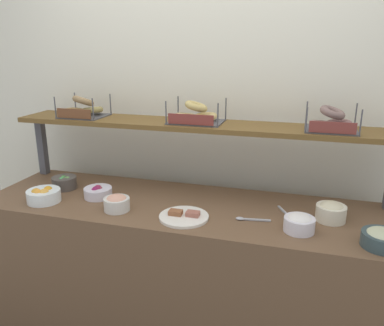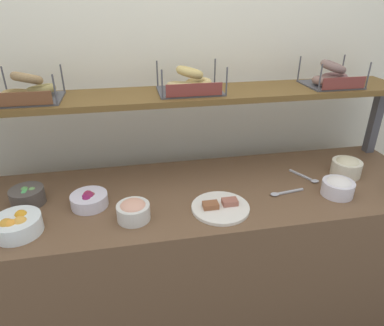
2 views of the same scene
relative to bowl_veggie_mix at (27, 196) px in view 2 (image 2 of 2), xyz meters
The scene contains 17 objects.
ground_plane 1.21m from the bowl_veggie_mix, ahead, with size 8.00×8.00×0.00m, color #595651.
back_wall 1.01m from the bowl_veggie_mix, 31.97° to the left, with size 3.57×0.06×2.40m, color white.
deli_counter 0.94m from the bowl_veggie_mix, ahead, with size 2.37×0.70×0.85m, color brown.
shelf_riser_right 1.96m from the bowl_veggie_mix, ahead, with size 0.05×0.05×0.40m, color #4C4C51.
upper_shelf 0.92m from the bowl_veggie_mix, 15.60° to the left, with size 2.33×0.32×0.03m, color brown.
bowl_veggie_mix is the anchor object (origin of this frame).
bowl_cream_cheese 1.47m from the bowl_veggie_mix, ahead, with size 0.15×0.15×0.09m.
bowl_lox_spread 0.53m from the bowl_veggie_mix, 24.48° to the right, with size 0.14×0.14×0.09m.
bowl_fruit_salad 0.23m from the bowl_veggie_mix, 87.53° to the right, with size 0.19×0.19×0.09m.
bowl_potato_salad 1.62m from the bowl_veggie_mix, ahead, with size 0.15×0.15×0.11m.
bowl_beet_salad 0.29m from the bowl_veggie_mix, 15.17° to the right, with size 0.17×0.17×0.08m.
serving_plate_white 0.90m from the bowl_veggie_mix, 13.93° to the right, with size 0.27×0.27×0.04m.
serving_spoon_near_plate 1.40m from the bowl_veggie_mix, ahead, with size 0.10×0.16×0.01m.
serving_spoon_by_edge 1.21m from the bowl_veggie_mix, ahead, with size 0.18×0.04×0.01m.
bagel_basket_everything 0.49m from the bowl_veggie_mix, 77.82° to the left, with size 0.28×0.26×0.15m.
bagel_basket_plain 0.95m from the bowl_veggie_mix, 15.66° to the left, with size 0.32×0.25×0.14m.
bagel_basket_poppy 1.66m from the bowl_veggie_mix, ahead, with size 0.29×0.26×0.14m.
Camera 2 is at (-0.31, -1.43, 1.74)m, focal length 32.00 mm.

